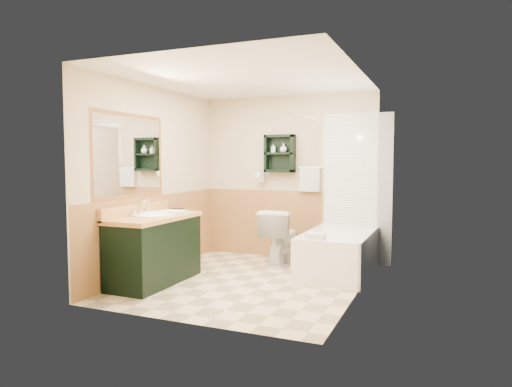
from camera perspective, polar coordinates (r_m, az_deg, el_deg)
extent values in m
plane|color=beige|center=(5.56, -1.05, -10.93)|extent=(3.00, 3.00, 0.00)
cube|color=beige|center=(6.80, 4.09, 2.05)|extent=(2.60, 0.04, 2.40)
cube|color=beige|center=(6.03, -12.64, 1.70)|extent=(0.04, 3.00, 2.40)
cube|color=beige|center=(5.00, 12.93, 1.21)|extent=(0.04, 3.00, 2.40)
cube|color=white|center=(5.46, -1.09, 14.41)|extent=(2.60, 3.00, 0.04)
cube|color=black|center=(6.72, 2.98, 5.02)|extent=(0.45, 0.15, 0.55)
cylinder|color=silver|center=(5.93, 6.65, 9.47)|extent=(0.03, 1.60, 0.03)
cube|color=black|center=(5.55, -12.57, -6.82)|extent=(0.59, 1.26, 0.80)
cube|color=white|center=(5.98, 10.34, -7.29)|extent=(0.81, 1.50, 0.54)
imported|color=white|center=(6.41, 3.05, -5.44)|extent=(0.46, 0.79, 0.76)
cube|color=silver|center=(5.63, -10.41, -2.32)|extent=(0.31, 0.24, 0.04)
imported|color=black|center=(6.03, -10.90, -1.01)|extent=(0.17, 0.06, 0.23)
cube|color=silver|center=(5.36, 7.47, -5.28)|extent=(0.21, 0.18, 0.07)
imported|color=white|center=(6.75, 2.18, 5.39)|extent=(0.09, 0.14, 0.06)
imported|color=white|center=(6.69, 3.46, 5.59)|extent=(0.11, 0.14, 0.10)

